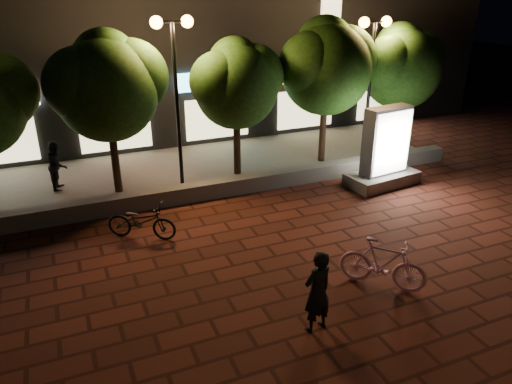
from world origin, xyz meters
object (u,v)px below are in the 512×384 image
rider (317,292)px  pedestrian (58,165)px  scooter_pink (383,264)px  tree_right (327,63)px  street_lamp_right (373,52)px  scooter_parked (141,221)px  tree_mid (237,81)px  tree_left (107,83)px  ad_kiosk (385,154)px  tree_far_right (402,64)px  street_lamp_left (174,60)px

rider → pedestrian: size_ratio=1.08×
rider → pedestrian: (-4.17, 9.06, 0.01)m
rider → scooter_pink: bearing=-172.5°
tree_right → scooter_pink: tree_right is taller
street_lamp_right → scooter_parked: bearing=-161.3°
tree_mid → rider: size_ratio=2.65×
tree_left → scooter_parked: 4.41m
ad_kiosk → scooter_parked: (-7.95, -0.61, -0.56)m
tree_far_right → pedestrian: 12.50m
scooter_parked → pedestrian: size_ratio=1.17×
tree_far_right → ad_kiosk: tree_far_right is taller
street_lamp_right → tree_far_right: bearing=9.6°
ad_kiosk → rider: bearing=-135.3°
pedestrian → ad_kiosk: bearing=-98.2°
tree_left → tree_far_right: bearing=-0.0°
tree_far_right → street_lamp_right: 1.66m
scooter_parked → tree_left: bearing=33.3°
tree_far_right → pedestrian: (-12.21, 0.89, -2.51)m
tree_right → pedestrian: bearing=174.4°
street_lamp_left → scooter_pink: (2.53, -7.21, -3.47)m
tree_mid → scooter_parked: tree_mid is taller
street_lamp_right → ad_kiosk: street_lamp_right is taller
scooter_pink → scooter_parked: size_ratio=1.03×
tree_mid → rider: bearing=-100.7°
tree_right → rider: size_ratio=2.99×
street_lamp_right → rider: size_ratio=2.93×
tree_mid → street_lamp_right: size_ratio=0.90×
tree_far_right → scooter_parked: size_ratio=2.61×
tree_right → street_lamp_right: size_ratio=1.02×
tree_left → tree_right: size_ratio=0.97×
rider → pedestrian: bearing=-77.0°
tree_right → street_lamp_right: bearing=-9.1°
scooter_pink → pedestrian: size_ratio=1.20×
tree_far_right → street_lamp_left: street_lamp_left is taller
street_lamp_left → street_lamp_right: 7.00m
tree_far_right → rider: bearing=-134.5°
tree_right → street_lamp_left: street_lamp_left is taller
tree_left → tree_mid: (4.00, -0.00, -0.23)m
tree_left → street_lamp_left: size_ratio=0.94×
scooter_pink → street_lamp_right: bearing=15.0°
rider → ad_kiosk: bearing=-147.0°
scooter_pink → scooter_parked: 6.08m
tree_far_right → ad_kiosk: size_ratio=1.85×
ad_kiosk → pedestrian: (-9.75, 3.54, -0.18)m
tree_mid → rider: 8.65m
tree_right → scooter_pink: size_ratio=2.70×
rider → pedestrian: rider is taller
tree_left → tree_right: tree_right is taller
scooter_parked → pedestrian: bearing=55.2°
tree_left → scooter_pink: (4.47, -7.48, -2.88)m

